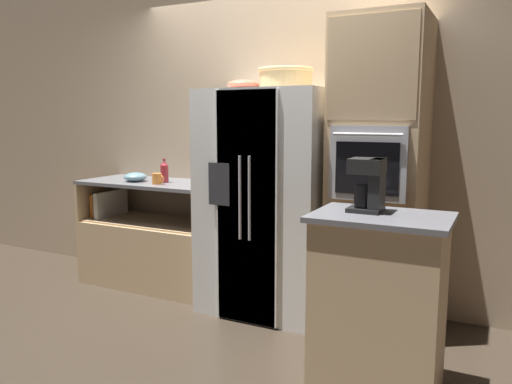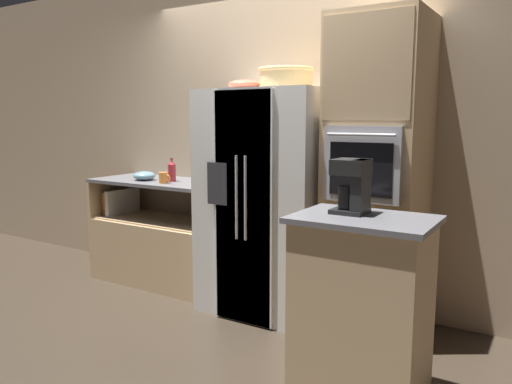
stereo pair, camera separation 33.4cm
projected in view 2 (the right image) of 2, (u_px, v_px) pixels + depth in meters
name	position (u px, v px, depth m)	size (l,w,h in m)	color
ground_plane	(252.00, 306.00, 4.01)	(20.00, 20.00, 0.00)	#382D23
wall_back	(281.00, 130.00, 4.18)	(12.00, 0.06, 2.80)	tan
counter_left	(162.00, 244.00, 4.61)	(1.30, 0.61, 0.94)	tan
refrigerator	(269.00, 202.00, 3.86)	(0.96, 0.77, 1.71)	silver
wall_oven	(377.00, 177.00, 3.44)	(0.61, 0.68, 2.18)	tan
island_counter	(361.00, 307.00, 2.67)	(0.72, 0.52, 0.99)	tan
wicker_basket	(286.00, 78.00, 3.68)	(0.41, 0.41, 0.15)	tan
fruit_bowl	(244.00, 85.00, 3.75)	(0.24, 0.24, 0.07)	#DB664C
bottle_tall	(172.00, 171.00, 4.41)	(0.07, 0.07, 0.21)	maroon
bottle_short	(209.00, 171.00, 4.36)	(0.07, 0.07, 0.22)	#33723F
mug	(164.00, 178.00, 4.30)	(0.12, 0.08, 0.09)	orange
mixing_bowl	(144.00, 176.00, 4.51)	(0.20, 0.20, 0.08)	#668C99
coffee_maker	(354.00, 184.00, 2.66)	(0.18, 0.18, 0.29)	black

